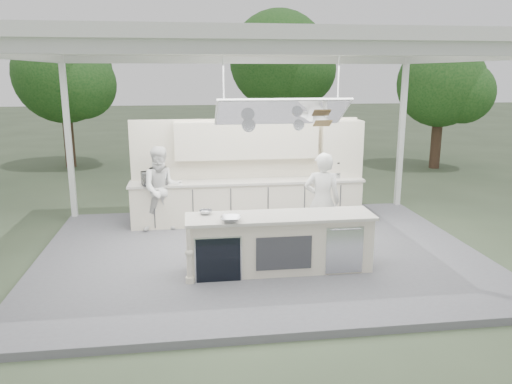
{
  "coord_description": "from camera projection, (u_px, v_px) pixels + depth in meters",
  "views": [
    {
      "loc": [
        -1.27,
        -8.63,
        3.35
      ],
      "look_at": [
        -0.02,
        0.4,
        1.16
      ],
      "focal_mm": 35.0,
      "sensor_mm": 36.0,
      "label": 1
    }
  ],
  "objects": [
    {
      "name": "tent",
      "position": [
        261.0,
        50.0,
        8.38
      ],
      "size": [
        8.2,
        6.2,
        3.86
      ],
      "color": "white",
      "rests_on": "ground"
    },
    {
      "name": "ground",
      "position": [
        260.0,
        257.0,
        9.26
      ],
      "size": [
        90.0,
        90.0,
        0.0
      ],
      "primitive_type": "plane",
      "color": "#48563B",
      "rests_on": "ground"
    },
    {
      "name": "back_counter",
      "position": [
        248.0,
        201.0,
        10.95
      ],
      "size": [
        5.08,
        0.72,
        0.95
      ],
      "color": "beige",
      "rests_on": "stage_deck"
    },
    {
      "name": "sous_chef",
      "position": [
        162.0,
        189.0,
        10.28
      ],
      "size": [
        0.94,
        0.78,
        1.77
      ],
      "primitive_type": "imported",
      "rotation": [
        0.0,
        0.0,
        0.13
      ],
      "color": "white",
      "rests_on": "stage_deck"
    },
    {
      "name": "demo_island",
      "position": [
        279.0,
        243.0,
        8.27
      ],
      "size": [
        3.1,
        0.79,
        0.95
      ],
      "color": "beige",
      "rests_on": "stage_deck"
    },
    {
      "name": "bowl_large",
      "position": [
        231.0,
        219.0,
        7.81
      ],
      "size": [
        0.4,
        0.4,
        0.08
      ],
      "primitive_type": "imported",
      "rotation": [
        0.0,
        0.0,
        -0.22
      ],
      "color": "silver",
      "rests_on": "demo_island"
    },
    {
      "name": "tree_cluster",
      "position": [
        217.0,
        74.0,
        17.89
      ],
      "size": [
        19.55,
        9.4,
        5.85
      ],
      "color": "#432F21",
      "rests_on": "ground"
    },
    {
      "name": "toaster_oven",
      "position": [
        154.0,
        178.0,
        10.35
      ],
      "size": [
        0.57,
        0.45,
        0.28
      ],
      "primitive_type": "imported",
      "rotation": [
        0.0,
        0.0,
        0.25
      ],
      "color": "#B3B5BA",
      "rests_on": "back_counter"
    },
    {
      "name": "stage_deck",
      "position": [
        260.0,
        254.0,
        9.25
      ],
      "size": [
        8.0,
        6.0,
        0.12
      ],
      "primitive_type": "cube",
      "color": "slate",
      "rests_on": "ground"
    },
    {
      "name": "back_wall_unit",
      "position": [
        266.0,
        155.0,
        10.99
      ],
      "size": [
        5.05,
        0.48,
        2.25
      ],
      "color": "beige",
      "rests_on": "stage_deck"
    },
    {
      "name": "head_chef",
      "position": [
        322.0,
        201.0,
        9.2
      ],
      "size": [
        0.74,
        0.57,
        1.82
      ],
      "primitive_type": "imported",
      "rotation": [
        0.0,
        0.0,
        2.92
      ],
      "color": "white",
      "rests_on": "stage_deck"
    },
    {
      "name": "bowl_small",
      "position": [
        206.0,
        212.0,
        8.22
      ],
      "size": [
        0.27,
        0.27,
        0.07
      ],
      "primitive_type": "imported",
      "rotation": [
        0.0,
        0.0,
        0.35
      ],
      "color": "#B0B3B7",
      "rests_on": "demo_island"
    }
  ]
}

